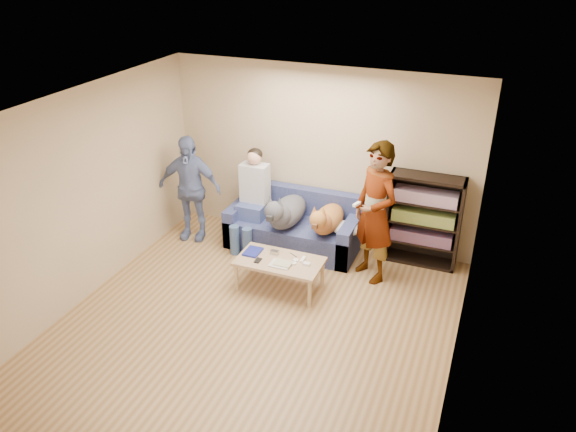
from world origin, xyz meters
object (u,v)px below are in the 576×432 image
at_px(sofa, 295,228).
at_px(coffee_table, 280,263).
at_px(bookshelf, 424,218).
at_px(person_standing_right, 375,213).
at_px(person_standing_left, 190,188).
at_px(dog_tan, 326,220).
at_px(notebook_blue, 253,252).
at_px(person_seated, 252,195).
at_px(camera_silver, 275,252).
at_px(dog_gray, 285,212).

bearing_deg(sofa, coffee_table, -78.67).
bearing_deg(bookshelf, person_standing_right, -130.37).
distance_m(person_standing_left, sofa, 1.66).
bearing_deg(dog_tan, person_standing_left, -176.71).
xyz_separation_m(notebook_blue, coffee_table, (0.40, -0.05, -0.06)).
bearing_deg(notebook_blue, person_standing_right, 25.12).
xyz_separation_m(person_seated, dog_tan, (1.15, -0.06, -0.15)).
height_order(sofa, dog_tan, dog_tan).
distance_m(person_standing_left, dog_tan, 2.09).
bearing_deg(camera_silver, dog_tan, 61.81).
relative_size(person_standing_right, dog_gray, 1.51).
bearing_deg(person_standing_left, sofa, 1.97).
bearing_deg(person_standing_right, notebook_blue, -117.05).
relative_size(notebook_blue, camera_silver, 2.36).
xyz_separation_m(notebook_blue, dog_tan, (0.72, 0.88, 0.19)).
bearing_deg(coffee_table, dog_gray, 107.38).
distance_m(person_seated, dog_gray, 0.58).
height_order(person_standing_left, notebook_blue, person_standing_left).
bearing_deg(person_standing_left, camera_silver, -32.30).
relative_size(notebook_blue, person_seated, 0.18).
bearing_deg(notebook_blue, coffee_table, -7.13).
xyz_separation_m(notebook_blue, dog_gray, (0.12, 0.83, 0.22)).
distance_m(camera_silver, dog_tan, 0.94).
height_order(sofa, person_seated, person_seated).
bearing_deg(bookshelf, dog_gray, -165.64).
xyz_separation_m(person_standing_left, camera_silver, (1.65, -0.69, -0.36)).
bearing_deg(bookshelf, dog_tan, -161.33).
relative_size(notebook_blue, dog_tan, 0.23).
height_order(person_standing_left, camera_silver, person_standing_left).
relative_size(person_standing_left, camera_silver, 14.67).
distance_m(sofa, person_seated, 0.80).
bearing_deg(notebook_blue, person_standing_left, 150.80).
distance_m(person_standing_right, notebook_blue, 1.67).
height_order(person_standing_right, bookshelf, person_standing_right).
height_order(sofa, coffee_table, sofa).
xyz_separation_m(camera_silver, coffee_table, (0.12, -0.12, -0.07)).
bearing_deg(dog_gray, bookshelf, 14.36).
height_order(person_standing_right, notebook_blue, person_standing_right).
bearing_deg(dog_tan, sofa, 160.55).
bearing_deg(dog_tan, notebook_blue, -129.02).
xyz_separation_m(dog_gray, dog_tan, (0.59, 0.05, -0.03)).
distance_m(camera_silver, coffee_table, 0.18).
distance_m(sofa, dog_gray, 0.44).
distance_m(camera_silver, sofa, 1.02).
bearing_deg(coffee_table, person_standing_right, 34.95).
bearing_deg(person_standing_right, person_seated, -150.58).
bearing_deg(sofa, dog_gray, -102.12).
distance_m(camera_silver, bookshelf, 2.11).
height_order(person_standing_right, sofa, person_standing_right).
distance_m(person_standing_right, camera_silver, 1.40).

